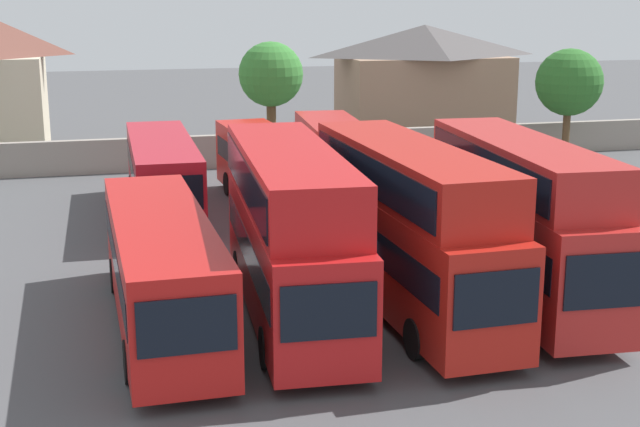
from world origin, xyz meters
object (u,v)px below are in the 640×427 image
bus_4 (521,213)px  house_terrace_centre (424,81)px  bus_2 (290,225)px  bus_7 (340,161)px  tree_left_of_lot (569,83)px  tree_right_of_lot (271,75)px  bus_5 (162,172)px  bus_6 (271,169)px  bus_1 (162,265)px  bus_3 (409,220)px

bus_4 → house_terrace_centre: size_ratio=0.97×
bus_2 → bus_7: (5.21, 13.62, -0.80)m
tree_left_of_lot → tree_right_of_lot: tree_right_of_lot is taller
bus_4 → tree_right_of_lot: tree_right_of_lot is taller
bus_5 → bus_7: bus_7 is taller
bus_2 → bus_6: (1.97, 13.17, -0.94)m
tree_left_of_lot → bus_4: bearing=-121.8°
bus_1 → bus_5: size_ratio=1.03×
tree_left_of_lot → bus_5: bearing=-161.0°
bus_1 → bus_4: bearing=87.2°
bus_4 → bus_5: bus_4 is taller
bus_2 → bus_7: bus_2 is taller
bus_7 → tree_left_of_lot: bearing=121.5°
house_terrace_centre → bus_5: bearing=-136.1°
bus_3 → bus_4: bus_4 is taller
bus_3 → bus_7: bus_3 is taller
bus_3 → bus_6: size_ratio=0.95×
bus_3 → tree_left_of_lot: bearing=139.8°
bus_1 → bus_3: (7.24, -0.27, 0.93)m
bus_2 → bus_6: bus_2 is taller
bus_3 → bus_6: bearing=-175.5°
tree_right_of_lot → bus_1: bearing=-107.4°
bus_2 → tree_left_of_lot: size_ratio=1.84×
bus_4 → house_terrace_centre: bearing=168.2°
tree_left_of_lot → house_terrace_centre: bearing=119.0°
bus_1 → tree_right_of_lot: (8.20, 26.10, 2.82)m
bus_2 → house_terrace_centre: (15.48, 30.96, 0.89)m
bus_1 → bus_5: bus_1 is taller
bus_3 → bus_5: size_ratio=1.00×
bus_3 → bus_7: bearing=171.1°
house_terrace_centre → bus_3: bearing=-110.9°
bus_1 → tree_right_of_lot: size_ratio=1.77×
bus_4 → tree_left_of_lot: size_ratio=1.69×
bus_2 → tree_right_of_lot: size_ratio=1.74×
bus_5 → house_terrace_centre: bearing=134.4°
bus_2 → bus_7: 14.60m
bus_1 → bus_4: bus_4 is taller
bus_3 → bus_4: (3.59, -0.01, 0.01)m
tree_left_of_lot → bus_3: bearing=-128.1°
bus_2 → tree_right_of_lot: 26.53m
bus_7 → tree_right_of_lot: 12.77m
bus_1 → house_terrace_centre: (19.19, 30.98, 1.81)m
bus_7 → tree_left_of_lot: 17.56m
bus_2 → bus_3: bearing=88.5°
bus_3 → bus_4: 3.59m
bus_4 → bus_5: bearing=-141.5°
bus_7 → bus_2: bearing=-16.7°
bus_7 → tree_left_of_lot: size_ratio=1.86×
bus_2 → bus_4: size_ratio=1.09×
bus_5 → house_terrace_centre: (18.14, 17.43, 1.82)m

